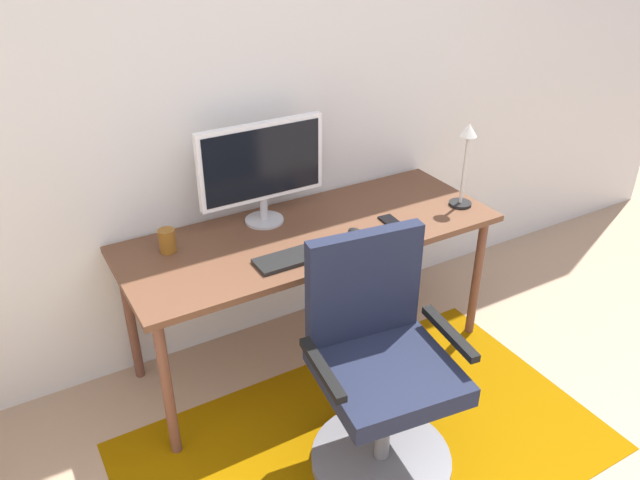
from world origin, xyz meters
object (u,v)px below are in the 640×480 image
object	(u,v)px
monitor	(262,165)
desk_lamp	(466,157)
keyboard	(304,255)
coffee_cup	(167,241)
office_chair	(379,382)
desk	(312,242)
cell_phone	(391,222)
computer_mouse	(356,234)

from	to	relation	value
monitor	desk_lamp	xyz separation A→B (m)	(0.91, -0.33, -0.03)
keyboard	coffee_cup	bearing A→B (deg)	145.52
office_chair	desk	bearing A→B (deg)	89.29
desk	desk_lamp	distance (m)	0.83
cell_phone	office_chair	size ratio (longest dim) A/B	0.14
desk_lamp	office_chair	xyz separation A→B (m)	(-0.86, -0.57, -0.56)
cell_phone	computer_mouse	bearing A→B (deg)	-168.63
computer_mouse	office_chair	world-z (taller)	office_chair
monitor	computer_mouse	bearing A→B (deg)	-49.64
desk_lamp	office_chair	bearing A→B (deg)	-146.57
cell_phone	keyboard	bearing A→B (deg)	-169.44
desk_lamp	office_chair	size ratio (longest dim) A/B	0.43
monitor	cell_phone	world-z (taller)	monitor
office_chair	coffee_cup	bearing A→B (deg)	128.82
cell_phone	office_chair	world-z (taller)	office_chair
cell_phone	desk	bearing A→B (deg)	164.51
desk_lamp	office_chair	world-z (taller)	desk_lamp
coffee_cup	office_chair	world-z (taller)	office_chair
computer_mouse	coffee_cup	xyz separation A→B (m)	(-0.76, 0.30, 0.03)
computer_mouse	desk_lamp	xyz separation A→B (m)	(0.62, 0.02, 0.24)
coffee_cup	cell_phone	world-z (taller)	coffee_cup
keyboard	office_chair	bearing A→B (deg)	-85.49
desk	coffee_cup	xyz separation A→B (m)	(-0.62, 0.15, 0.11)
desk	coffee_cup	world-z (taller)	coffee_cup
keyboard	desk_lamp	distance (m)	0.94
computer_mouse	office_chair	distance (m)	0.69
monitor	coffee_cup	size ratio (longest dim) A/B	5.81
desk	computer_mouse	bearing A→B (deg)	-46.82
keyboard	cell_phone	distance (m)	0.50
monitor	keyboard	size ratio (longest dim) A/B	1.39
cell_phone	desk_lamp	bearing A→B (deg)	1.81
monitor	coffee_cup	world-z (taller)	monitor
keyboard	desk_lamp	size ratio (longest dim) A/B	1.04
desk	monitor	distance (m)	0.42
desk	desk_lamp	world-z (taller)	desk_lamp
office_chair	desk_lamp	bearing A→B (deg)	40.78
office_chair	keyboard	bearing A→B (deg)	101.86
desk	coffee_cup	distance (m)	0.65
computer_mouse	coffee_cup	size ratio (longest dim) A/B	1.01
coffee_cup	desk_lamp	world-z (taller)	desk_lamp
coffee_cup	desk_lamp	size ratio (longest dim) A/B	0.25
monitor	computer_mouse	size ratio (longest dim) A/B	5.75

